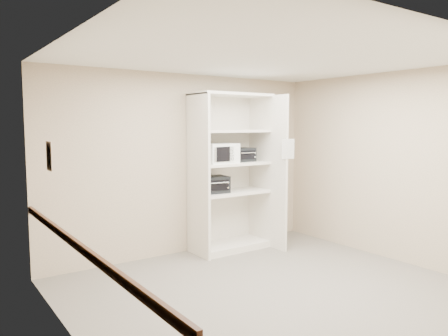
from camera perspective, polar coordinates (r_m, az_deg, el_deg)
floor at (r=5.35m, az=6.34°, el=-15.67°), size 4.50×4.00×0.01m
ceiling at (r=5.04m, az=6.68°, el=14.24°), size 4.50×4.00×0.01m
wall_back at (r=6.65m, az=-4.98°, el=0.51°), size 4.50×0.02×2.70m
wall_front at (r=3.78m, az=27.05°, el=-4.01°), size 4.50×0.02×2.70m
wall_left at (r=3.93m, az=-18.98°, el=-3.35°), size 0.02×4.00×2.70m
wall_right at (r=6.72m, az=21.05°, el=0.21°), size 0.02×4.00×2.70m
shelving_unit at (r=6.78m, az=1.18°, el=-1.23°), size 1.24×0.92×2.42m
microwave at (r=6.54m, az=-0.60°, el=1.93°), size 0.50×0.38×0.30m
toaster_oven_upper at (r=6.85m, az=2.33°, el=1.74°), size 0.38×0.28×0.21m
toaster_oven_lower at (r=6.60m, az=-1.55°, el=-2.16°), size 0.49×0.39×0.25m
paper_sign at (r=6.62m, az=8.37°, el=2.47°), size 0.23×0.02×0.29m
chair_rail at (r=4.03m, az=-18.47°, el=-9.67°), size 0.04×3.98×0.08m
wall_poster at (r=4.74m, az=-21.85°, el=1.46°), size 0.01×0.22×0.30m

